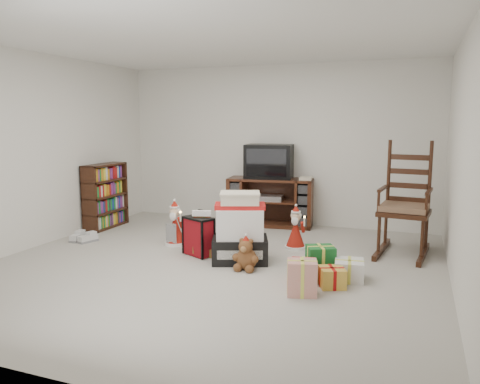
% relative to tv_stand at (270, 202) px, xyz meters
% --- Properties ---
extents(room, '(5.01, 5.01, 2.51)m').
position_rel_tv_stand_xyz_m(room, '(0.00, -2.24, 0.87)').
color(room, '#BCB6AC').
rests_on(room, ground).
extents(tv_stand, '(1.36, 0.63, 0.75)m').
position_rel_tv_stand_xyz_m(tv_stand, '(0.00, 0.00, 0.00)').
color(tv_stand, '#482114').
rests_on(tv_stand, floor).
extents(bookshelf, '(0.27, 0.80, 0.98)m').
position_rel_tv_stand_xyz_m(bookshelf, '(-2.33, -1.01, 0.10)').
color(bookshelf, '#371B0F').
rests_on(bookshelf, floor).
extents(rocking_chair, '(0.68, 1.02, 1.45)m').
position_rel_tv_stand_xyz_m(rocking_chair, '(2.00, -0.90, 0.12)').
color(rocking_chair, '#371B0F').
rests_on(rocking_chair, floor).
extents(gift_pile, '(0.76, 0.66, 0.80)m').
position_rel_tv_stand_xyz_m(gift_pile, '(0.23, -1.95, -0.02)').
color(gift_pile, black).
rests_on(gift_pile, floor).
extents(red_suitcase, '(0.41, 0.33, 0.56)m').
position_rel_tv_stand_xyz_m(red_suitcase, '(-0.32, -1.90, -0.13)').
color(red_suitcase, maroon).
rests_on(red_suitcase, floor).
extents(stocking, '(0.29, 0.18, 0.57)m').
position_rel_tv_stand_xyz_m(stocking, '(-0.28, -1.92, -0.09)').
color(stocking, '#0C701B').
rests_on(stocking, floor).
extents(teddy_bear, '(0.24, 0.21, 0.35)m').
position_rel_tv_stand_xyz_m(teddy_bear, '(0.41, -2.21, -0.22)').
color(teddy_bear, brown).
rests_on(teddy_bear, floor).
extents(santa_figurine, '(0.28, 0.26, 0.57)m').
position_rel_tv_stand_xyz_m(santa_figurine, '(0.70, -1.17, -0.16)').
color(santa_figurine, maroon).
rests_on(santa_figurine, floor).
extents(mrs_claus_figurine, '(0.29, 0.28, 0.60)m').
position_rel_tv_stand_xyz_m(mrs_claus_figurine, '(-0.84, -1.55, -0.14)').
color(mrs_claus_figurine, maroon).
rests_on(mrs_claus_figurine, floor).
extents(sneaker_pair, '(0.34, 0.29, 0.10)m').
position_rel_tv_stand_xyz_m(sneaker_pair, '(-2.10, -1.85, -0.33)').
color(sneaker_pair, silver).
rests_on(sneaker_pair, floor).
extents(gift_cluster, '(0.81, 0.92, 0.28)m').
position_rel_tv_stand_xyz_m(gift_cluster, '(1.23, -2.33, -0.24)').
color(gift_cluster, red).
rests_on(gift_cluster, floor).
extents(crt_television, '(0.77, 0.60, 0.52)m').
position_rel_tv_stand_xyz_m(crt_television, '(-0.03, 0.01, 0.63)').
color(crt_television, black).
rests_on(crt_television, tv_stand).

